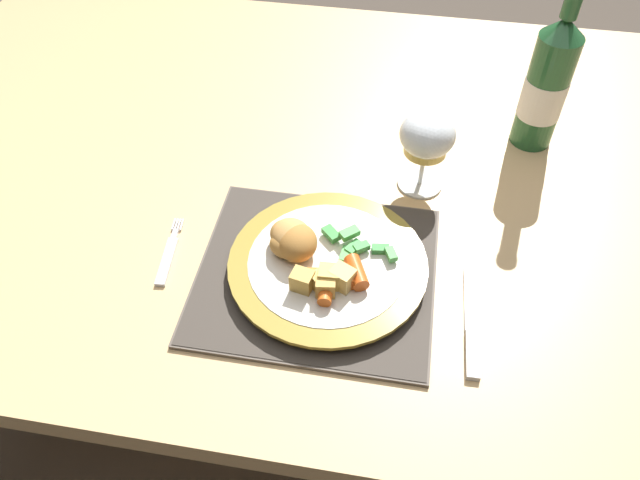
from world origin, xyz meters
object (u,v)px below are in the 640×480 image
Objects in this scene: dinner_plate at (328,266)px; wine_glass at (427,138)px; dining_table at (312,193)px; bottle at (547,84)px; table_knife at (472,325)px; fork at (168,256)px.

wine_glass reaches higher than dinner_plate.
bottle reaches higher than dining_table.
table_knife is 1.50× the size of wine_glass.
dining_table is at bearing 55.96° from fork.
dining_table is at bearing -162.39° from bottle.
wine_glass is at bearing 107.86° from table_knife.
dinner_plate is 0.90× the size of bottle.
wine_glass reaches higher than table_knife.
dinner_plate is 2.07× the size of wine_glass.
wine_glass is at bearing 31.79° from fork.
fork reaches higher than dining_table.
fork is at bearing -145.69° from bottle.
table_knife is (0.20, -0.05, -0.01)m from dinner_plate.
dinner_plate is 1.38× the size of table_knife.
dining_table is 0.30m from fork.
dinner_plate is (0.06, -0.23, 0.09)m from dining_table.
fork is 0.64m from bottle.
wine_glass is at bearing -9.29° from dining_table.
bottle reaches higher than fork.
dining_table is 12.26× the size of fork.
fork is at bearing -124.04° from dining_table.
bottle is at bearing 34.31° from fork.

